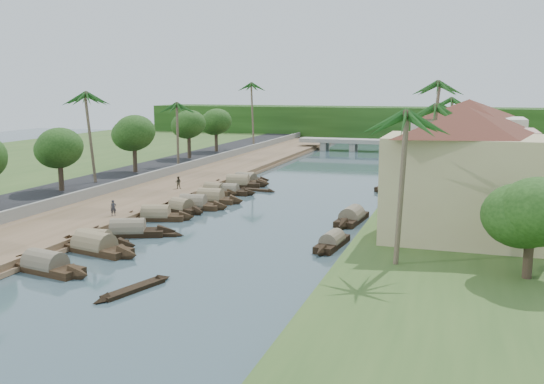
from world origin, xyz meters
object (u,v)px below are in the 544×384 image
(bridge, at_px, (368,143))
(person_near, at_px, (113,208))
(sampan_0, at_px, (45,266))
(sampan_1, at_px, (93,243))
(building_near, at_px, (465,173))

(bridge, xyz_separation_m, person_near, (-12.59, -73.16, -0.17))
(sampan_0, relative_size, person_near, 5.76)
(sampan_0, bearing_deg, person_near, 115.46)
(sampan_1, bearing_deg, sampan_0, -92.84)
(bridge, height_order, sampan_1, bridge)
(building_near, relative_size, sampan_1, 1.93)
(bridge, relative_size, sampan_1, 3.64)
(person_near, bearing_deg, bridge, 42.68)
(bridge, height_order, person_near, bridge)
(sampan_0, relative_size, sampan_1, 1.13)
(bridge, bearing_deg, sampan_0, -95.74)
(building_near, bearing_deg, sampan_1, -165.70)
(building_near, distance_m, sampan_0, 31.63)
(building_near, distance_m, person_near, 31.96)
(bridge, height_order, sampan_0, bridge)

